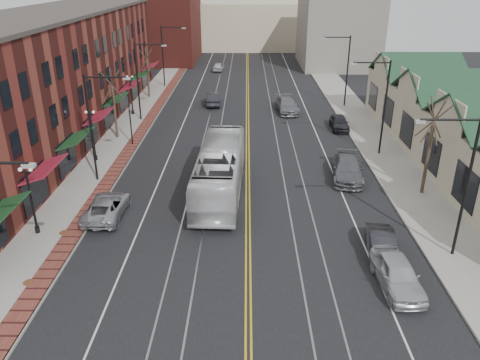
{
  "coord_description": "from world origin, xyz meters",
  "views": [
    {
      "loc": [
        -0.15,
        -16.5,
        14.65
      ],
      "look_at": [
        -0.54,
        11.86,
        2.0
      ],
      "focal_mm": 35.0,
      "sensor_mm": 36.0,
      "label": 1
    }
  ],
  "objects_px": {
    "parked_car_b": "(382,245)",
    "parked_car_d": "(339,122)",
    "parked_car_a": "(397,274)",
    "parked_car_c": "(347,169)",
    "transit_bus": "(220,170)",
    "parked_suv": "(107,207)"
  },
  "relations": [
    {
      "from": "transit_bus",
      "to": "parked_car_a",
      "type": "xyz_separation_m",
      "value": [
        9.5,
        -11.07,
        -0.96
      ]
    },
    {
      "from": "parked_car_a",
      "to": "parked_car_b",
      "type": "relative_size",
      "value": 1.13
    },
    {
      "from": "parked_car_d",
      "to": "parked_car_b",
      "type": "bearing_deg",
      "value": -93.02
    },
    {
      "from": "parked_car_b",
      "to": "parked_car_d",
      "type": "xyz_separation_m",
      "value": [
        1.8,
        23.19,
        0.04
      ]
    },
    {
      "from": "parked_car_b",
      "to": "parked_car_c",
      "type": "distance_m",
      "value": 10.74
    },
    {
      "from": "parked_car_a",
      "to": "parked_car_b",
      "type": "distance_m",
      "value": 2.91
    },
    {
      "from": "transit_bus",
      "to": "parked_car_d",
      "type": "relative_size",
      "value": 3.02
    },
    {
      "from": "parked_car_a",
      "to": "parked_car_d",
      "type": "bearing_deg",
      "value": 82.81
    },
    {
      "from": "transit_bus",
      "to": "parked_car_c",
      "type": "height_order",
      "value": "transit_bus"
    },
    {
      "from": "transit_bus",
      "to": "parked_suv",
      "type": "xyz_separation_m",
      "value": [
        -7.2,
        -3.8,
        -1.04
      ]
    },
    {
      "from": "parked_car_c",
      "to": "parked_car_a",
      "type": "bearing_deg",
      "value": -82.87
    },
    {
      "from": "parked_car_b",
      "to": "parked_car_d",
      "type": "bearing_deg",
      "value": 92.03
    },
    {
      "from": "parked_car_b",
      "to": "parked_car_d",
      "type": "distance_m",
      "value": 23.26
    },
    {
      "from": "transit_bus",
      "to": "parked_car_b",
      "type": "bearing_deg",
      "value": 141.41
    },
    {
      "from": "parked_car_a",
      "to": "parked_car_b",
      "type": "height_order",
      "value": "parked_car_a"
    },
    {
      "from": "parked_suv",
      "to": "parked_car_b",
      "type": "height_order",
      "value": "parked_suv"
    },
    {
      "from": "parked_car_c",
      "to": "parked_car_d",
      "type": "xyz_separation_m",
      "value": [
        1.63,
        12.46,
        -0.1
      ]
    },
    {
      "from": "parked_suv",
      "to": "transit_bus",
      "type": "bearing_deg",
      "value": -151.86
    },
    {
      "from": "transit_bus",
      "to": "parked_car_c",
      "type": "distance_m",
      "value": 10.04
    },
    {
      "from": "transit_bus",
      "to": "parked_car_a",
      "type": "height_order",
      "value": "transit_bus"
    },
    {
      "from": "parked_car_c",
      "to": "parked_car_d",
      "type": "distance_m",
      "value": 12.57
    },
    {
      "from": "parked_car_c",
      "to": "parked_car_d",
      "type": "height_order",
      "value": "parked_car_c"
    }
  ]
}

